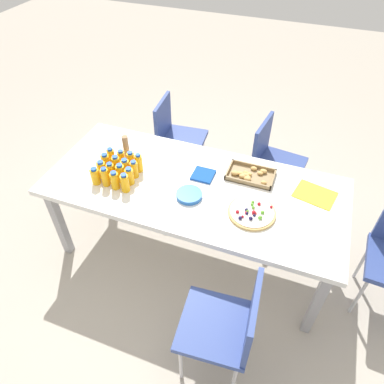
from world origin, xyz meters
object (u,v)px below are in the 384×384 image
juice_bottle_3 (125,183)px  plate_stack (189,195)px  juice_bottle_13 (122,159)px  juice_bottle_9 (116,165)px  juice_bottle_0 (95,176)px  juice_bottle_14 (131,161)px  chair_far_left (176,134)px  juice_bottle_1 (105,177)px  chair_far_right (273,158)px  juice_bottle_8 (106,162)px  juice_bottle_4 (102,169)px  party_table (194,191)px  napkin_stack (203,175)px  juice_bottle_5 (111,171)px  paper_folder (315,194)px  juice_bottle_12 (111,157)px  juice_bottle_2 (115,180)px  juice_bottle_11 (134,169)px  juice_bottle_15 (139,163)px  fruit_pizza (252,212)px  snack_tray (250,175)px  juice_bottle_10 (125,167)px  cardboard_tube (126,148)px  juice_bottle_7 (130,176)px  juice_bottle_6 (121,173)px

juice_bottle_3 → plate_stack: (0.43, 0.09, -0.05)m
juice_bottle_13 → juice_bottle_9: bearing=-89.9°
juice_bottle_0 → juice_bottle_14: size_ratio=0.91×
chair_far_left → juice_bottle_1: (-0.08, -1.03, 0.29)m
chair_far_right → juice_bottle_8: bearing=-44.6°
chair_far_right → juice_bottle_14: juice_bottle_14 is taller
juice_bottle_9 → juice_bottle_1: bearing=-91.4°
chair_far_right → juice_bottle_4: bearing=-41.9°
party_table → napkin_stack: (0.03, 0.11, 0.07)m
juice_bottle_5 → paper_folder: juice_bottle_5 is taller
juice_bottle_12 → juice_bottle_2: bearing=-55.0°
chair_far_left → juice_bottle_5: bearing=-10.0°
party_table → juice_bottle_11: 0.45m
juice_bottle_11 → plate_stack: juice_bottle_11 is taller
juice_bottle_0 → chair_far_right: bearing=42.8°
juice_bottle_15 → fruit_pizza: juice_bottle_15 is taller
juice_bottle_13 → juice_bottle_3: bearing=-56.6°
snack_tray → party_table: bearing=-146.9°
chair_far_right → paper_folder: (0.37, -0.59, 0.22)m
juice_bottle_10 → cardboard_tube: size_ratio=0.69×
cardboard_tube → juice_bottle_2: bearing=-75.8°
juice_bottle_7 → juice_bottle_12: juice_bottle_12 is taller
juice_bottle_7 → party_table: bearing=17.9°
juice_bottle_14 → juice_bottle_12: bearing=-177.0°
chair_far_right → juice_bottle_7: juice_bottle_7 is taller
juice_bottle_15 → paper_folder: 1.24m
juice_bottle_4 → juice_bottle_5: bearing=3.8°
juice_bottle_1 → juice_bottle_14: (0.08, 0.22, -0.00)m
fruit_pizza → cardboard_tube: size_ratio=1.57×
juice_bottle_8 → juice_bottle_10: 0.16m
juice_bottle_9 → juice_bottle_15: size_ratio=0.95×
juice_bottle_1 → plate_stack: (0.58, 0.09, -0.05)m
juice_bottle_9 → juice_bottle_12: 0.11m
party_table → fruit_pizza: size_ratio=6.82×
party_table → juice_bottle_13: size_ratio=15.27×
juice_bottle_2 → juice_bottle_6: juice_bottle_6 is taller
snack_tray → juice_bottle_15: bearing=-164.3°
chair_far_left → paper_folder: size_ratio=3.19×
juice_bottle_1 → juice_bottle_12: (-0.08, 0.22, -0.00)m
juice_bottle_0 → juice_bottle_5: 0.11m
party_table → cardboard_tube: (-0.57, 0.11, 0.16)m
juice_bottle_11 → snack_tray: juice_bottle_11 is taller
chair_far_right → napkin_stack: size_ratio=5.53×
juice_bottle_1 → juice_bottle_7: juice_bottle_1 is taller
juice_bottle_2 → juice_bottle_6: size_ratio=0.97×
chair_far_left → juice_bottle_12: 0.88m
juice_bottle_0 → juice_bottle_10: bearing=45.9°
snack_tray → chair_far_right: bearing=80.6°
juice_bottle_1 → juice_bottle_9: (0.00, 0.15, -0.00)m
juice_bottle_11 → fruit_pizza: juice_bottle_11 is taller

